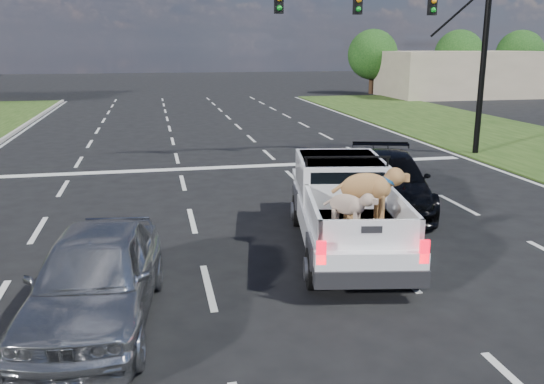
{
  "coord_description": "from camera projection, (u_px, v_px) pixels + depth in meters",
  "views": [
    {
      "loc": [
        -2.55,
        -9.35,
        4.11
      ],
      "look_at": [
        -0.2,
        2.0,
        1.14
      ],
      "focal_mm": 38.0,
      "sensor_mm": 36.0,
      "label": 1
    }
  ],
  "objects": [
    {
      "name": "black_coupe",
      "position": [
        389.0,
        181.0,
        14.87
      ],
      "size": [
        3.18,
        5.11,
        1.38
      ],
      "primitive_type": "imported",
      "rotation": [
        0.0,
        0.0,
        -0.28
      ],
      "color": "black",
      "rests_on": "ground"
    },
    {
      "name": "tree_far_d",
      "position": [
        373.0,
        55.0,
        48.77
      ],
      "size": [
        4.2,
        4.2,
        5.4
      ],
      "color": "#332114",
      "rests_on": "ground"
    },
    {
      "name": "tree_far_f",
      "position": [
        520.0,
        54.0,
        51.52
      ],
      "size": [
        4.2,
        4.2,
        5.4
      ],
      "color": "#332114",
      "rests_on": "ground"
    },
    {
      "name": "building_right",
      "position": [
        460.0,
        74.0,
        46.52
      ],
      "size": [
        12.0,
        7.0,
        3.6
      ],
      "primitive_type": "cube",
      "color": "tan",
      "rests_on": "ground"
    },
    {
      "name": "ground",
      "position": [
        305.0,
        279.0,
        10.4
      ],
      "size": [
        160.0,
        160.0,
        0.0
      ],
      "primitive_type": "plane",
      "color": "black",
      "rests_on": "ground"
    },
    {
      "name": "silver_sedan",
      "position": [
        95.0,
        277.0,
        8.61
      ],
      "size": [
        2.2,
        4.48,
        1.47
      ],
      "primitive_type": "imported",
      "rotation": [
        0.0,
        0.0,
        -0.11
      ],
      "color": "#A6A8AD",
      "rests_on": "ground"
    },
    {
      "name": "tree_far_e",
      "position": [
        459.0,
        54.0,
        50.34
      ],
      "size": [
        4.2,
        4.2,
        5.4
      ],
      "color": "#332114",
      "rests_on": "ground"
    },
    {
      "name": "traffic_signal",
      "position": [
        426.0,
        27.0,
        20.59
      ],
      "size": [
        9.11,
        0.31,
        7.0
      ],
      "color": "black",
      "rests_on": "ground"
    },
    {
      "name": "pickup_truck",
      "position": [
        346.0,
        206.0,
        11.76
      ],
      "size": [
        2.72,
        5.42,
        1.94
      ],
      "rotation": [
        0.0,
        0.0,
        -0.17
      ],
      "color": "black",
      "rests_on": "ground"
    },
    {
      "name": "road_markings",
      "position": [
        247.0,
        191.0,
        16.62
      ],
      "size": [
        17.75,
        60.0,
        0.01
      ],
      "color": "silver",
      "rests_on": "ground"
    }
  ]
}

